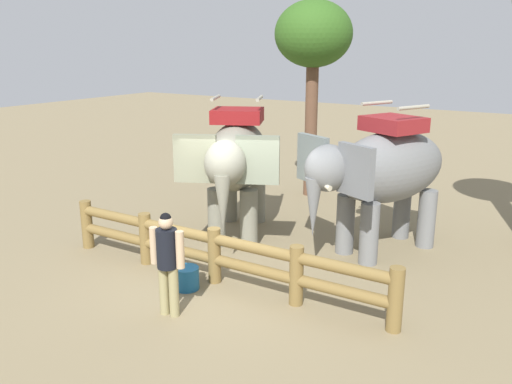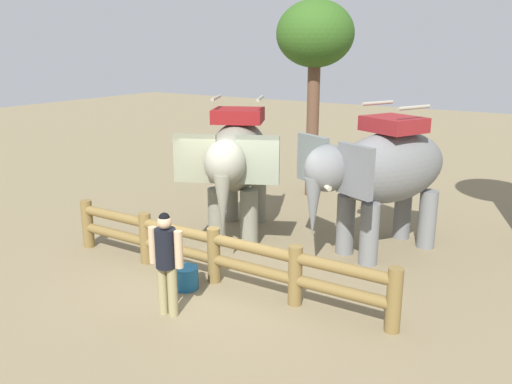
# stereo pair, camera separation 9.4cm
# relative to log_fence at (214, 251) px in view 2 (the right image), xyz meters

# --- Properties ---
(ground_plane) EXTENTS (60.00, 60.00, 0.00)m
(ground_plane) POSITION_rel_log_fence_xyz_m (0.00, 0.26, -0.61)
(ground_plane) COLOR #817152
(log_fence) EXTENTS (7.02, 0.32, 1.05)m
(log_fence) POSITION_rel_log_fence_xyz_m (0.00, 0.00, 0.00)
(log_fence) COLOR brown
(log_fence) RESTS_ON ground
(elephant_near_left) EXTENTS (2.87, 3.74, 3.18)m
(elephant_near_left) POSITION_rel_log_fence_xyz_m (-1.04, 2.28, 1.18)
(elephant_near_left) COLOR gray
(elephant_near_left) RESTS_ON ground
(elephant_center) EXTENTS (2.81, 3.71, 3.14)m
(elephant_center) POSITION_rel_log_fence_xyz_m (2.04, 3.06, 1.16)
(elephant_center) COLOR slate
(elephant_center) RESTS_ON ground
(tourist_woman_in_black) EXTENTS (0.61, 0.38, 1.75)m
(tourist_woman_in_black) POSITION_rel_log_fence_xyz_m (0.12, -1.41, 0.41)
(tourist_woman_in_black) COLOR #978D5E
(tourist_woman_in_black) RESTS_ON ground
(tree_far_left) EXTENTS (2.14, 2.14, 5.48)m
(tree_far_left) POSITION_rel_log_fence_xyz_m (-1.22, 6.36, 3.82)
(tree_far_left) COLOR brown
(tree_far_left) RESTS_ON ground
(feed_bucket) EXTENTS (0.45, 0.45, 0.41)m
(feed_bucket) POSITION_rel_log_fence_xyz_m (-0.26, -0.50, -0.40)
(feed_bucket) COLOR #19598C
(feed_bucket) RESTS_ON ground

